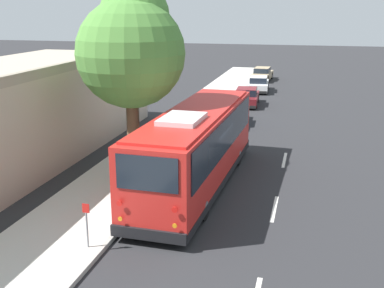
# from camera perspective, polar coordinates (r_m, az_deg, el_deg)

# --- Properties ---
(ground_plane) EXTENTS (160.00, 160.00, 0.00)m
(ground_plane) POSITION_cam_1_polar(r_m,az_deg,el_deg) (19.57, 0.69, -5.25)
(ground_plane) COLOR #28282B
(sidewalk_slab) EXTENTS (80.00, 3.45, 0.15)m
(sidewalk_slab) POSITION_cam_1_polar(r_m,az_deg,el_deg) (20.53, -8.51, -4.18)
(sidewalk_slab) COLOR beige
(sidewalk_slab) RESTS_ON ground
(curb_strip) EXTENTS (80.00, 0.14, 0.15)m
(curb_strip) POSITION_cam_1_polar(r_m,az_deg,el_deg) (19.94, -3.72, -4.64)
(curb_strip) COLOR #AAA69D
(curb_strip) RESTS_ON ground
(shuttle_bus) EXTENTS (11.18, 2.85, 3.34)m
(shuttle_bus) POSITION_cam_1_polar(r_m,az_deg,el_deg) (19.21, 0.54, -0.05)
(shuttle_bus) COLOR red
(shuttle_bus) RESTS_ON ground
(parked_sedan_blue) EXTENTS (4.30, 1.89, 1.29)m
(parked_sedan_blue) POSITION_cam_1_polar(r_m,az_deg,el_deg) (30.23, 4.43, 3.48)
(parked_sedan_blue) COLOR navy
(parked_sedan_blue) RESTS_ON ground
(parked_sedan_maroon) EXTENTS (4.28, 1.93, 1.29)m
(parked_sedan_maroon) POSITION_cam_1_polar(r_m,az_deg,el_deg) (36.37, 6.49, 5.54)
(parked_sedan_maroon) COLOR maroon
(parked_sedan_maroon) RESTS_ON ground
(parked_sedan_white) EXTENTS (4.34, 1.95, 1.30)m
(parked_sedan_white) POSITION_cam_1_polar(r_m,az_deg,el_deg) (42.60, 7.87, 7.01)
(parked_sedan_white) COLOR silver
(parked_sedan_white) RESTS_ON ground
(parked_sedan_tan) EXTENTS (4.64, 1.88, 1.30)m
(parked_sedan_tan) POSITION_cam_1_polar(r_m,az_deg,el_deg) (49.34, 8.33, 8.18)
(parked_sedan_tan) COLOR tan
(parked_sedan_tan) RESTS_ON ground
(street_tree) EXTENTS (4.49, 4.49, 8.01)m
(street_tree) POSITION_cam_1_polar(r_m,az_deg,el_deg) (20.22, -7.19, 11.43)
(street_tree) COLOR brown
(street_tree) RESTS_ON sidewalk_slab
(sign_post_near) EXTENTS (0.06, 0.22, 1.39)m
(sign_post_near) POSITION_cam_1_polar(r_m,az_deg,el_deg) (14.72, -12.36, -9.35)
(sign_post_near) COLOR gray
(sign_post_near) RESTS_ON sidewalk_slab
(sign_post_far) EXTENTS (0.06, 0.22, 1.36)m
(sign_post_far) POSITION_cam_1_polar(r_m,az_deg,el_deg) (16.40, -9.25, -6.55)
(sign_post_far) COLOR gray
(sign_post_far) RESTS_ON sidewalk_slab
(fire_hydrant) EXTENTS (0.22, 0.22, 0.81)m
(fire_hydrant) POSITION_cam_1_polar(r_m,az_deg,el_deg) (26.62, 0.22, 1.73)
(fire_hydrant) COLOR red
(fire_hydrant) RESTS_ON sidewalk_slab
(lane_stripe_mid) EXTENTS (2.40, 0.14, 0.01)m
(lane_stripe_mid) POSITION_cam_1_polar(r_m,az_deg,el_deg) (17.91, 9.74, -7.55)
(lane_stripe_mid) COLOR silver
(lane_stripe_mid) RESTS_ON ground
(lane_stripe_ahead) EXTENTS (2.40, 0.14, 0.01)m
(lane_stripe_ahead) POSITION_cam_1_polar(r_m,az_deg,el_deg) (23.53, 10.90, -1.86)
(lane_stripe_ahead) COLOR silver
(lane_stripe_ahead) RESTS_ON ground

